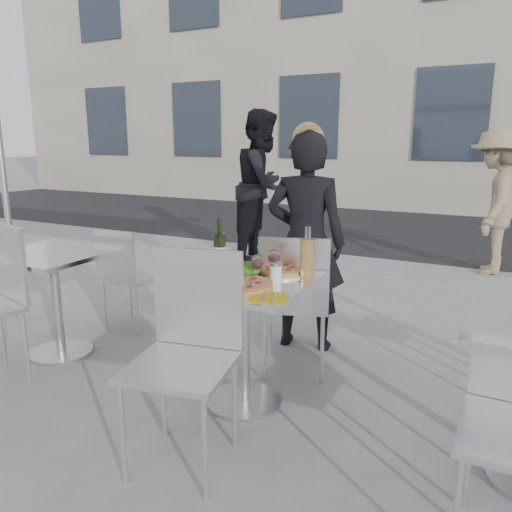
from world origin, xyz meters
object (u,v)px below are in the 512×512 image
at_px(salad_plate, 248,270).
at_px(napkin_left, 183,283).
at_px(pedestrian_b, 495,202).
at_px(wineglass_white_a, 222,258).
at_px(main_table, 244,315).
at_px(pedestrian_a, 263,186).
at_px(chair_near, 189,339).
at_px(wine_bottle, 220,248).
at_px(wineglass_red_b, 274,258).
at_px(napkin_right, 269,297).
at_px(side_table_left, 55,281).
at_px(side_chair_lfar, 125,271).
at_px(chair_far, 294,294).
at_px(sugar_shaker, 276,273).
at_px(woman_diner, 306,242).
at_px(carafe, 307,257).
at_px(wineglass_red_a, 257,263).
at_px(pizza_near, 241,284).
at_px(wineglass_white_b, 234,257).

distance_m(salad_plate, napkin_left, 0.38).
bearing_deg(pedestrian_b, wineglass_white_a, -16.25).
relative_size(main_table, pedestrian_a, 0.40).
height_order(main_table, chair_near, chair_near).
bearing_deg(wine_bottle, wineglass_red_b, -7.74).
xyz_separation_m(napkin_left, napkin_right, (0.52, -0.01, 0.00)).
bearing_deg(wine_bottle, napkin_right, -37.96).
xyz_separation_m(side_table_left, side_chair_lfar, (0.10, 0.59, -0.05)).
relative_size(chair_far, wineglass_white_a, 5.94).
bearing_deg(sugar_shaker, woman_diner, 102.04).
bearing_deg(wine_bottle, carafe, 0.77).
height_order(sugar_shaker, napkin_left, sugar_shaker).
height_order(chair_far, woman_diner, woman_diner).
bearing_deg(wineglass_red_b, wine_bottle, 172.26).
height_order(side_table_left, wineglass_red_b, wineglass_red_b).
bearing_deg(wine_bottle, wineglass_red_a, -29.50).
height_order(chair_far, carafe, carafe).
xyz_separation_m(chair_far, side_chair_lfar, (-1.51, 0.14, -0.06)).
bearing_deg(napkin_right, wine_bottle, 123.66).
xyz_separation_m(main_table, pedestrian_a, (-1.56, 3.35, 0.39)).
distance_m(side_chair_lfar, woman_diner, 1.46).
bearing_deg(napkin_left, woman_diner, 49.53).
xyz_separation_m(main_table, chair_near, (-0.01, -0.52, 0.05)).
relative_size(side_table_left, wine_bottle, 2.54).
distance_m(woman_diner, salad_plate, 0.89).
distance_m(main_table, wineglass_red_b, 0.37).
relative_size(pizza_near, napkin_left, 1.39).
bearing_deg(side_table_left, napkin_left, -10.17).
relative_size(salad_plate, napkin_left, 0.90).
distance_m(pedestrian_a, wine_bottle, 3.43).
distance_m(pedestrian_a, wineglass_white_b, 3.63).
height_order(pedestrian_b, sugar_shaker, pedestrian_b).
xyz_separation_m(main_table, side_table_left, (-1.50, 0.00, 0.00)).
bearing_deg(sugar_shaker, napkin_right, -71.50).
bearing_deg(sugar_shaker, wineglass_white_b, 178.98).
height_order(pedestrian_a, wineglass_white_b, pedestrian_a).
relative_size(chair_far, wineglass_red_a, 5.94).
distance_m(pizza_near, wineglass_red_a, 0.15).
height_order(sugar_shaker, wineglass_white_b, wineglass_white_b).
height_order(chair_near, salad_plate, chair_near).
distance_m(pizza_near, napkin_left, 0.31).
bearing_deg(chair_near, salad_plate, 78.91).
height_order(main_table, wine_bottle, wine_bottle).
height_order(pedestrian_a, carafe, pedestrian_a).
distance_m(salad_plate, carafe, 0.34).
distance_m(side_table_left, woman_diner, 1.78).
xyz_separation_m(pedestrian_b, wineglass_white_b, (-1.16, -3.85, 0.04)).
bearing_deg(chair_far, wineglass_red_a, 68.42).
xyz_separation_m(pedestrian_b, pizza_near, (-1.03, -4.00, -0.06)).
xyz_separation_m(chair_far, sugar_shaker, (0.07, -0.42, 0.25)).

